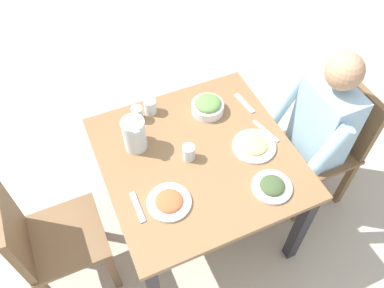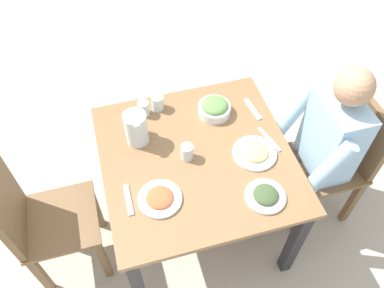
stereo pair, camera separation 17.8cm
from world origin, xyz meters
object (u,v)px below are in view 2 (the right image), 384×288
(water_pitcher, at_px, (136,128))
(plate_dolmas, at_px, (266,195))
(plate_rice_curry, at_px, (160,198))
(water_glass_near_left, at_px, (187,152))
(plate_fries, at_px, (255,152))
(water_glass_near_right, at_px, (144,108))
(water_glass_center, at_px, (158,102))
(chair_near, at_px, (339,156))
(dining_table, at_px, (197,168))
(salad_bowl, at_px, (214,108))
(chair_far, at_px, (41,220))
(diner_near, at_px, (313,148))

(water_pitcher, bearing_deg, plate_dolmas, -134.66)
(plate_rice_curry, relative_size, water_glass_near_left, 2.41)
(plate_fries, height_order, water_glass_near_left, water_glass_near_left)
(plate_fries, height_order, water_glass_near_right, water_glass_near_right)
(water_glass_center, bearing_deg, plate_dolmas, -152.92)
(chair_near, height_order, water_glass_near_right, chair_near)
(chair_near, relative_size, plate_fries, 3.90)
(dining_table, distance_m, salad_bowl, 0.35)
(chair_far, height_order, water_pitcher, water_pitcher)
(diner_near, bearing_deg, dining_table, 83.85)
(chair_far, relative_size, diner_near, 0.75)
(chair_near, relative_size, plate_dolmas, 4.52)
(plate_fries, bearing_deg, water_pitcher, 65.44)
(plate_dolmas, xyz_separation_m, water_glass_near_left, (0.33, 0.30, 0.03))
(water_pitcher, relative_size, water_glass_center, 2.18)
(salad_bowl, height_order, plate_dolmas, salad_bowl)
(water_glass_near_left, bearing_deg, chair_far, 91.93)
(water_pitcher, xyz_separation_m, water_glass_near_left, (-0.18, -0.22, -0.05))
(salad_bowl, distance_m, water_glass_near_right, 0.39)
(plate_fries, distance_m, water_glass_near_right, 0.65)
(diner_near, xyz_separation_m, water_glass_near_left, (0.08, 0.69, 0.12))
(salad_bowl, xyz_separation_m, water_glass_near_left, (-0.26, 0.23, 0.00))
(chair_far, relative_size, salad_bowl, 4.89)
(diner_near, distance_m, plate_rice_curry, 0.90)
(diner_near, relative_size, plate_rice_curry, 5.59)
(chair_near, xyz_separation_m, water_glass_center, (0.46, 0.97, 0.26))
(water_pitcher, relative_size, salad_bowl, 1.05)
(water_pitcher, bearing_deg, salad_bowl, -80.40)
(water_glass_near_left, xyz_separation_m, water_glass_center, (0.38, 0.07, -0.00))
(salad_bowl, relative_size, water_glass_near_right, 2.09)
(chair_far, xyz_separation_m, water_glass_near_left, (0.03, -0.80, 0.26))
(water_pitcher, height_order, water_glass_center, water_pitcher)
(chair_near, xyz_separation_m, salad_bowl, (0.33, 0.67, 0.26))
(chair_far, distance_m, plate_dolmas, 1.16)
(plate_fries, distance_m, water_glass_near_left, 0.35)
(plate_dolmas, bearing_deg, plate_rice_curry, 75.86)
(dining_table, xyz_separation_m, chair_far, (-0.02, 0.85, -0.11))
(diner_near, xyz_separation_m, water_pitcher, (0.26, 0.91, 0.17))
(plate_fries, bearing_deg, dining_table, 76.84)
(dining_table, relative_size, diner_near, 0.82)
(diner_near, xyz_separation_m, salad_bowl, (0.33, 0.47, 0.12))
(plate_dolmas, bearing_deg, diner_near, -57.59)
(plate_rice_curry, bearing_deg, water_glass_near_right, -3.96)
(water_glass_near_left, bearing_deg, water_glass_near_right, 22.91)
(chair_far, relative_size, water_glass_center, 10.16)
(diner_near, distance_m, water_pitcher, 0.96)
(chair_far, height_order, diner_near, diner_near)
(dining_table, relative_size, salad_bowl, 5.37)
(plate_rice_curry, relative_size, plate_dolmas, 1.08)
(chair_near, xyz_separation_m, water_pitcher, (0.26, 1.12, 0.32))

